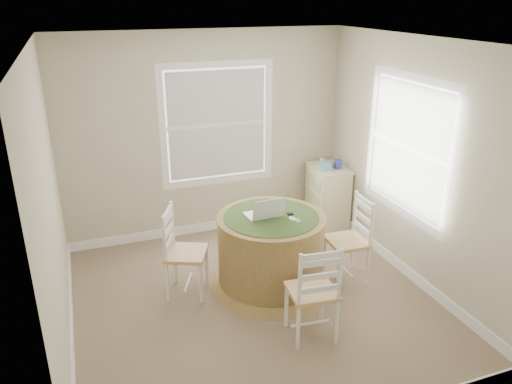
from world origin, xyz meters
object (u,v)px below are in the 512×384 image
round_table (271,249)px  chair_left (186,253)px  corner_chest (327,196)px  chair_near (312,291)px  laptop (264,213)px  chair_right (347,241)px

round_table → chair_left: 0.89m
round_table → corner_chest: bearing=51.2°
chair_left → chair_near: 1.42m
chair_near → corner_chest: (1.27, 2.12, -0.06)m
round_table → laptop: laptop is taller
chair_right → corner_chest: bearing=163.7°
corner_chest → round_table: bearing=-133.1°
chair_near → corner_chest: size_ratio=1.15×
chair_near → laptop: 1.04m
chair_right → laptop: bearing=-100.2°
chair_right → corner_chest: (0.48, 1.37, -0.06)m
chair_left → chair_near: same height
chair_near → chair_right: size_ratio=1.00×
chair_left → chair_near: (0.91, -1.09, 0.00)m
round_table → chair_near: size_ratio=1.39×
chair_right → chair_left: bearing=-98.0°
chair_right → laptop: laptop is taller
chair_left → laptop: bearing=-75.1°
round_table → laptop: (-0.06, 0.04, 0.41)m
chair_right → chair_near: bearing=-43.2°
round_table → chair_left: bearing=178.2°
round_table → chair_near: (0.03, -0.92, 0.03)m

